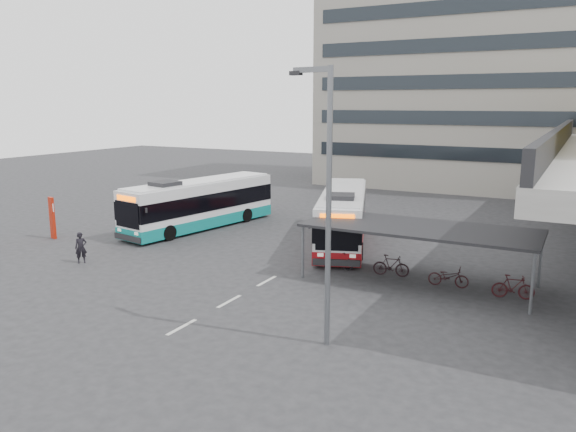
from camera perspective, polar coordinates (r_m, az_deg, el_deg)
The scene contains 10 objects.
ground at distance 26.61m, azimuth -6.85°, elevation -5.79°, with size 120.00×120.00×0.00m, color #28282B.
bike_shelter at distance 25.33m, azimuth 13.05°, elevation -3.04°, with size 10.00×4.00×2.54m.
office_block at distance 57.61m, azimuth 20.16°, elevation 15.38°, with size 30.00×15.00×25.00m, color gray.
road_markings at distance 22.92m, azimuth -6.00°, elevation -8.62°, with size 0.15×7.60×0.01m.
bus_main at distance 31.93m, azimuth 5.60°, elevation -0.08°, with size 5.91×11.10×3.24m.
bus_teal at distance 36.05m, azimuth -8.91°, elevation 1.19°, with size 4.28×11.35×3.28m.
pedestrian at distance 29.74m, azimuth -20.29°, elevation -3.03°, with size 0.57×0.37×1.56m, color black.
lamp_post at distance 17.67m, azimuth 3.85°, elevation 2.50°, with size 1.57×0.41×8.95m.
sign_totem_mid at distance 35.59m, azimuth -22.84°, elevation -0.12°, with size 0.52×0.30×2.47m.
sign_totem_north at distance 40.29m, azimuth -13.28°, elevation 1.65°, with size 0.51×0.21×2.36m.
Camera 1 is at (14.71, -20.75, 7.82)m, focal length 35.00 mm.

